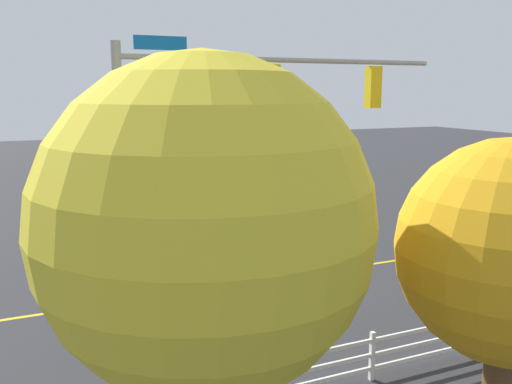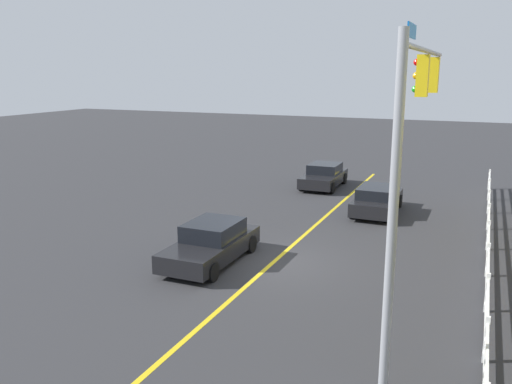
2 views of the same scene
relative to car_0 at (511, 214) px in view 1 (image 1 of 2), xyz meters
The scene contains 8 objects.
ground_plane 12.99m from the car_0, ahead, with size 120.00×120.00×0.00m, color #2D2D30.
lane_center_stripe 9.06m from the car_0, 12.19° to the left, with size 28.00×0.16×0.01m, color gold.
signal_assembly 18.81m from the car_0, 22.18° to the left, with size 7.83×0.38×7.52m.
car_0 is the anchor object (origin of this frame).
car_1 13.64m from the car_0, ahead, with size 4.52×1.97×1.43m.
car_2 6.11m from the car_0, 40.39° to the left, with size 4.38×1.86×1.32m.
tree_1 19.79m from the car_0, 40.89° to the left, with size 3.29×3.29×5.81m.
tree_3 22.44m from the car_0, 31.14° to the left, with size 4.59×4.59×6.97m.
Camera 1 is at (8.32, 16.34, 6.45)m, focal length 38.62 mm.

